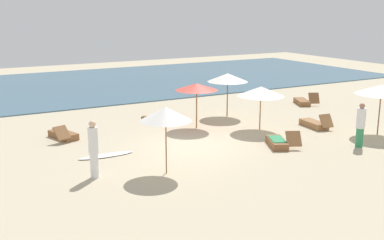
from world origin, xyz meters
name	(u,v)px	position (x,y,z in m)	size (l,w,h in m)	color
ground_plane	(193,145)	(0.00, 0.00, 0.00)	(60.00, 60.00, 0.00)	#BCAD8E
ocean_water	(77,85)	(0.00, 17.00, 0.03)	(48.00, 16.00, 0.06)	#3D6075
umbrella_0	(261,91)	(3.84, 0.68, 1.77)	(2.11, 2.11, 1.99)	olive
umbrella_1	(228,78)	(4.06, 3.73, 1.99)	(2.03, 2.03, 2.20)	brown
umbrella_2	(166,114)	(-2.39, -2.44, 2.04)	(1.71, 1.71, 2.28)	olive
umbrella_3	(381,89)	(7.86, -2.47, 2.00)	(2.22, 2.22, 2.21)	brown
umbrella_4	(197,87)	(1.52, 2.41, 1.91)	(1.93, 1.93, 2.07)	olive
lounger_0	(63,135)	(-4.34, 3.52, 0.17)	(1.07, 1.79, 0.68)	brown
lounger_1	(279,142)	(2.91, -1.80, 0.18)	(1.25, 1.77, 0.70)	brown
lounger_2	(315,124)	(6.34, -0.21, 0.17)	(0.77, 1.71, 0.72)	olive
lounger_3	(303,102)	(9.52, 4.12, 0.17)	(1.24, 1.74, 0.73)	brown
person_0	(361,125)	(5.70, -3.38, 0.90)	(0.49, 0.49, 1.78)	#338C59
person_1	(94,149)	(-4.61, -1.68, 0.99)	(0.41, 0.41, 1.92)	white
dog	(146,118)	(-0.07, 4.65, 0.16)	(0.47, 0.65, 0.30)	olive
surfboard	(106,155)	(-3.55, 0.34, 0.04)	(2.11, 0.53, 0.07)	silver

